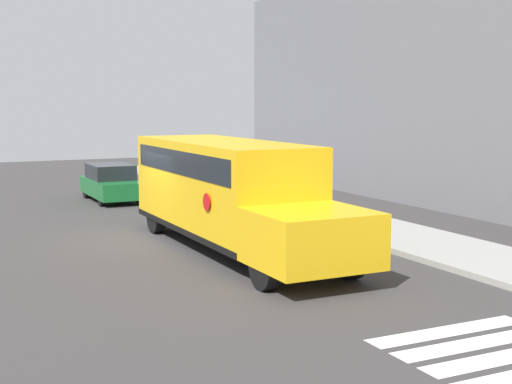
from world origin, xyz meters
The scene contains 5 objects.
ground_plane centered at (0.00, 0.00, 0.00)m, with size 60.00×60.00×0.00m, color #3A3838.
sidewalk_strip centered at (0.00, 6.50, 0.07)m, with size 44.00×3.00×0.15m.
building_backdrop centered at (0.00, 13.00, 4.70)m, with size 32.00×4.00×9.39m.
school_bus centered at (2.24, 1.43, 1.66)m, with size 9.89×2.57×2.92m.
parked_car centered at (-8.58, 0.98, 0.73)m, with size 4.01×1.73×1.47m.
Camera 1 is at (19.80, -6.30, 3.99)m, focal length 50.00 mm.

